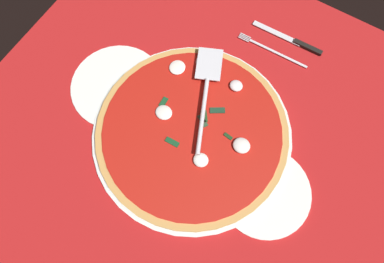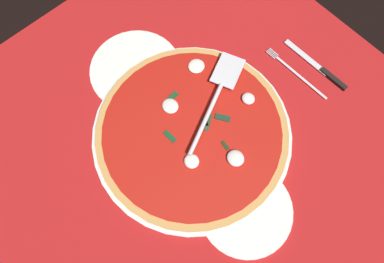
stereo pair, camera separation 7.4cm
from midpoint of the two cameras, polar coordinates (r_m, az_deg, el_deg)
name	(u,v)px [view 2 (the right image)]	position (r cm, az deg, el deg)	size (l,w,h in cm)	color
ground_plane	(189,151)	(79.52, 2.11, -3.68)	(107.17, 107.17, 0.80)	#AA191A
checker_pattern	(189,151)	(79.09, 2.13, -3.59)	(107.17, 107.17, 0.10)	silver
pizza_pan	(192,134)	(79.65, 2.63, -0.74)	(45.96, 45.96, 1.25)	silver
dinner_plate_left	(136,70)	(87.31, -6.93, 9.80)	(22.55, 22.55, 1.00)	white
dinner_plate_right	(247,209)	(77.46, 11.87, -12.75)	(20.20, 20.20, 1.00)	white
pizza	(193,131)	(78.42, 2.80, -0.28)	(44.01, 44.01, 2.81)	tan
pizza_server	(216,96)	(79.57, 6.68, 5.51)	(14.15, 25.96, 1.00)	silver
place_setting_far	(308,72)	(92.51, 20.90, 8.93)	(20.85, 12.30, 1.40)	white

